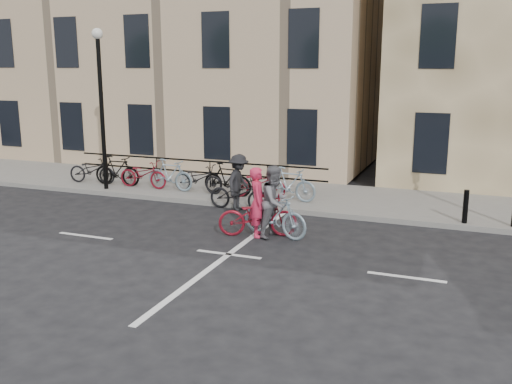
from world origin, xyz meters
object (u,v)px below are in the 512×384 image
(cyclist_grey, at_px, (275,208))
(cyclist_dark, at_px, (239,188))
(cyclist_pink, at_px, (258,212))
(lamp_post, at_px, (101,89))

(cyclist_grey, height_order, cyclist_dark, cyclist_grey)
(cyclist_pink, distance_m, cyclist_dark, 2.73)
(lamp_post, relative_size, cyclist_grey, 2.68)
(lamp_post, xyz_separation_m, cyclist_grey, (7.02, -2.69, -2.75))
(lamp_post, distance_m, cyclist_pink, 7.72)
(lamp_post, xyz_separation_m, cyclist_pink, (6.60, -2.78, -2.87))
(lamp_post, distance_m, cyclist_dark, 5.86)
(cyclist_pink, height_order, cyclist_dark, cyclist_pink)
(cyclist_pink, xyz_separation_m, cyclist_dark, (-1.49, 2.28, 0.05))
(cyclist_grey, relative_size, cyclist_dark, 1.02)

